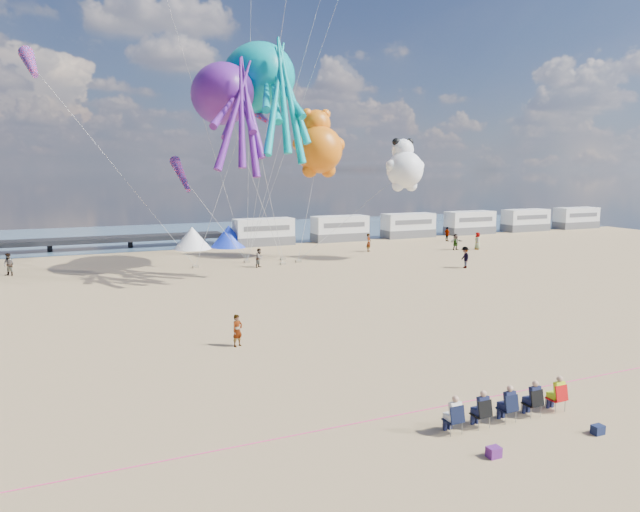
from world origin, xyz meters
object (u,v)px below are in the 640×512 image
Objects in this scene: cooler_navy at (598,430)px; beachgoer_2 at (465,257)px; sandbag_d at (283,259)px; sandbag_e at (247,261)px; motorhome_4 at (526,220)px; sandbag_a at (196,267)px; motorhome_1 at (340,228)px; beachgoer_5 at (369,243)px; motorhome_2 at (408,225)px; beachgoer_7 at (9,265)px; windsock_mid at (251,110)px; tent_white at (192,238)px; kite_teddy_orange at (319,150)px; motorhome_3 at (470,223)px; windsock_left at (30,63)px; beachgoer_1 at (259,258)px; beachgoer_4 at (456,242)px; beachgoer_3 at (447,234)px; cooler_purple at (494,452)px; motorhome_0 at (264,232)px; beachgoer_6 at (477,241)px; tent_blue at (229,236)px; kite_octopus_purple at (222,94)px; standing_person at (237,330)px; windsock_right at (181,175)px; spectator_row at (507,403)px; sandbag_b at (283,264)px; sandbag_c at (298,261)px; motorhome_5 at (576,218)px.

cooler_navy is 0.20× the size of beachgoer_2.
sandbag_e is at bearing -178.23° from sandbag_d.
motorhome_4 is 49.60m from sandbag_a.
cooler_navy is at bearing -105.99° from motorhome_1.
beachgoer_5 is (-2.78, 12.28, -0.01)m from beachgoer_2.
beachgoer_2 is 3.76× the size of sandbag_a.
motorhome_2 is at bearing 24.79° from sandbag_e.
beachgoer_7 is 0.28× the size of windsock_mid.
tent_white is 17.61m from kite_teddy_orange.
windsock_left reaches higher than motorhome_3.
beachgoer_4 reaches higher than beachgoer_1.
beachgoer_3 is 7.43m from beachgoer_4.
motorhome_2 is 0.86× the size of windsock_left.
cooler_purple reaches higher than sandbag_e.
motorhome_2 is 16.50× the size of cooler_purple.
beachgoer_5 reaches higher than beachgoer_1.
motorhome_4 is 16.50× the size of cooler_purple.
kite_teddy_orange is at bearing 33.56° from beachgoer_7.
motorhome_0 is at bearing 180.00° from motorhome_2.
beachgoer_5 is at bearing -162.71° from motorhome_4.
motorhome_0 is 23.41m from beachgoer_6.
motorhome_4 is 44.66m from sandbag_e.
kite_octopus_purple is at bearing -105.16° from tent_blue.
standing_person is 0.31× the size of windsock_right.
beachgoer_3 is 26.90m from sandbag_e.
sandbag_b is at bearing 83.25° from spectator_row.
motorhome_1 is at bearing 180.00° from motorhome_2.
motorhome_3 is 40.46m from sandbag_a.
sandbag_d is (-0.85, 1.79, 0.00)m from sandbag_c.
sandbag_b is (3.93, 33.21, -0.54)m from spectator_row.
kite_teddy_orange is 0.98× the size of windsock_left.
beachgoer_2 is 15.92m from sandbag_b.
beachgoer_5 is at bearing -151.40° from beachgoer_2.
windsock_right is at bearing -166.81° from motorhome_5.
beachgoer_1 is at bearing -137.09° from sandbag_d.
sandbag_a is (-29.08, -12.12, -1.39)m from motorhome_2.
motorhome_2 is 1.31× the size of windsock_right.
beachgoer_6 is 3.64× the size of sandbag_b.
motorhome_5 is at bearing 44.59° from beachgoer_7.
beachgoer_6 is at bearing -19.55° from beachgoer_4.
beachgoer_3 reaches higher than sandbag_a.
tent_blue is 10.00× the size of cooler_purple.
tent_white is (-36.50, 0.00, -0.30)m from motorhome_3.
motorhome_1 is 1.08× the size of spectator_row.
beachgoer_4 is at bearing 0.71° from windsock_right.
sandbag_e is at bearing -106.17° from beachgoer_2.
sandbag_a is 8.13m from windsock_right.
motorhome_4 is at bearing 0.00° from motorhome_2.
beachgoer_1 is 0.92× the size of beachgoer_6.
motorhome_0 is at bearing 180.00° from motorhome_3.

